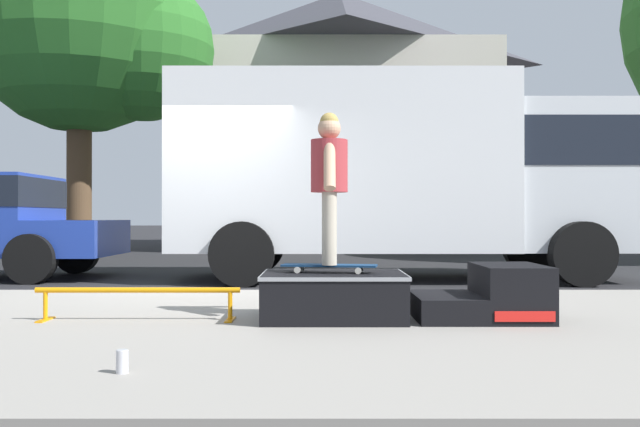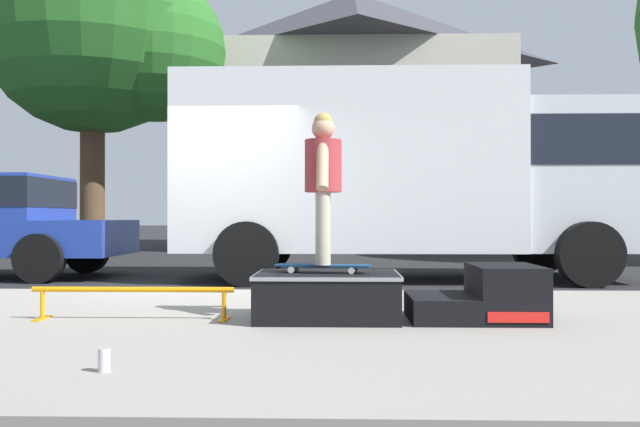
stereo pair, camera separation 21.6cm
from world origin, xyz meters
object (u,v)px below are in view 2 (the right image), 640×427
(skate_box, at_px, (327,294))
(street_tree_neighbour, at_px, (106,29))
(grind_rail, at_px, (133,295))
(soda_can, at_px, (104,360))
(box_truck, at_px, (410,169))
(skateboard, at_px, (323,266))
(skater_kid, at_px, (323,175))
(kicker_ramp, at_px, (485,297))

(skate_box, height_order, street_tree_neighbour, street_tree_neighbour)
(grind_rail, bearing_deg, soda_can, -77.38)
(street_tree_neighbour, bearing_deg, box_truck, -38.21)
(skateboard, bearing_deg, skater_kid, -63.43)
(skater_kid, bearing_deg, street_tree_neighbour, 117.90)
(box_truck, bearing_deg, grind_rail, -118.88)
(kicker_ramp, distance_m, street_tree_neighbour, 13.12)
(skate_box, bearing_deg, skateboard, 154.63)
(skateboard, bearing_deg, grind_rail, -176.70)
(skate_box, distance_m, box_truck, 5.27)
(kicker_ramp, height_order, box_truck, box_truck)
(soda_can, distance_m, box_truck, 7.43)
(skate_box, relative_size, box_truck, 0.17)
(skater_kid, distance_m, soda_can, 2.52)
(grind_rail, relative_size, box_truck, 0.24)
(kicker_ramp, xyz_separation_m, skater_kid, (-1.32, 0.02, 1.00))
(kicker_ramp, relative_size, grind_rail, 0.63)
(skater_kid, bearing_deg, box_truck, 76.15)
(skateboard, height_order, soda_can, skateboard)
(skater_kid, height_order, street_tree_neighbour, street_tree_neighbour)
(grind_rail, height_order, soda_can, grind_rail)
(skate_box, bearing_deg, box_truck, 76.58)
(grind_rail, bearing_deg, kicker_ramp, 1.45)
(skate_box, xyz_separation_m, kicker_ramp, (1.29, -0.00, -0.02))
(skate_box, distance_m, soda_can, 2.26)
(grind_rail, relative_size, skateboard, 2.07)
(skateboard, relative_size, box_truck, 0.12)
(skate_box, xyz_separation_m, soda_can, (-1.17, -1.93, -0.14))
(kicker_ramp, bearing_deg, skate_box, 179.98)
(kicker_ramp, relative_size, street_tree_neighbour, 0.13)
(grind_rail, bearing_deg, box_truck, 61.12)
(skate_box, distance_m, skater_kid, 0.98)
(grind_rail, xyz_separation_m, street_tree_neighbour, (-3.79, 10.19, 5.03))
(skater_kid, distance_m, street_tree_neighbour, 12.12)
(kicker_ramp, xyz_separation_m, skateboard, (-1.32, 0.02, 0.25))
(skateboard, bearing_deg, soda_can, -120.28)
(skateboard, xyz_separation_m, soda_can, (-1.14, -1.95, -0.37))
(soda_can, bearing_deg, skate_box, 58.74)
(skater_kid, bearing_deg, kicker_ramp, -0.74)
(kicker_ramp, height_order, street_tree_neighbour, street_tree_neighbour)
(street_tree_neighbour, bearing_deg, skateboard, -62.10)
(skater_kid, relative_size, soda_can, 9.94)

